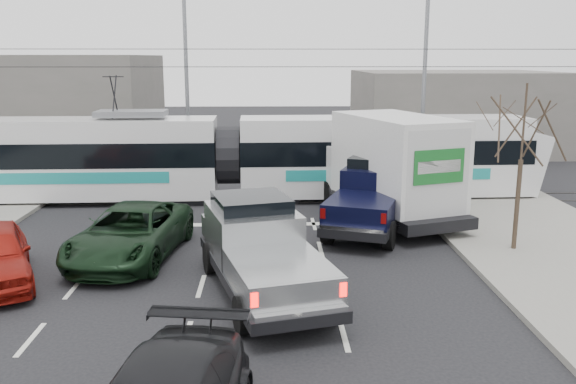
{
  "coord_description": "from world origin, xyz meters",
  "views": [
    {
      "loc": [
        0.11,
        -15.15,
        5.88
      ],
      "look_at": [
        0.69,
        3.25,
        1.8
      ],
      "focal_mm": 38.0,
      "sensor_mm": 36.0,
      "label": 1
    }
  ],
  "objects_px": {
    "bare_tree": "(523,130)",
    "silver_pickup": "(259,247)",
    "street_lamp_near": "(421,74)",
    "green_car": "(130,233)",
    "street_lamp_far": "(183,73)",
    "navy_pickup": "(372,195)",
    "tram": "(227,157)",
    "traffic_signal": "(445,146)",
    "box_truck": "(386,168)"
  },
  "relations": [
    {
      "from": "bare_tree",
      "to": "silver_pickup",
      "type": "height_order",
      "value": "bare_tree"
    },
    {
      "from": "bare_tree",
      "to": "silver_pickup",
      "type": "relative_size",
      "value": 0.75
    },
    {
      "from": "street_lamp_near",
      "to": "green_car",
      "type": "bearing_deg",
      "value": -134.29
    },
    {
      "from": "street_lamp_far",
      "to": "navy_pickup",
      "type": "distance_m",
      "value": 13.79
    },
    {
      "from": "street_lamp_near",
      "to": "green_car",
      "type": "distance_m",
      "value": 16.81
    },
    {
      "from": "tram",
      "to": "traffic_signal",
      "type": "bearing_deg",
      "value": -24.93
    },
    {
      "from": "bare_tree",
      "to": "tram",
      "type": "height_order",
      "value": "bare_tree"
    },
    {
      "from": "silver_pickup",
      "to": "box_truck",
      "type": "bearing_deg",
      "value": 41.83
    },
    {
      "from": "navy_pickup",
      "to": "box_truck",
      "type": "bearing_deg",
      "value": 83.25
    },
    {
      "from": "box_truck",
      "to": "green_car",
      "type": "height_order",
      "value": "box_truck"
    },
    {
      "from": "traffic_signal",
      "to": "box_truck",
      "type": "distance_m",
      "value": 2.23
    },
    {
      "from": "street_lamp_near",
      "to": "box_truck",
      "type": "xyz_separation_m",
      "value": [
        -2.89,
        -7.19,
        -3.21
      ]
    },
    {
      "from": "traffic_signal",
      "to": "street_lamp_near",
      "type": "height_order",
      "value": "street_lamp_near"
    },
    {
      "from": "street_lamp_near",
      "to": "street_lamp_far",
      "type": "xyz_separation_m",
      "value": [
        -11.5,
        2.0,
        0.0
      ]
    },
    {
      "from": "bare_tree",
      "to": "navy_pickup",
      "type": "height_order",
      "value": "bare_tree"
    },
    {
      "from": "silver_pickup",
      "to": "green_car",
      "type": "relative_size",
      "value": 1.19
    },
    {
      "from": "street_lamp_far",
      "to": "green_car",
      "type": "height_order",
      "value": "street_lamp_far"
    },
    {
      "from": "bare_tree",
      "to": "traffic_signal",
      "type": "bearing_deg",
      "value": 105.76
    },
    {
      "from": "bare_tree",
      "to": "traffic_signal",
      "type": "height_order",
      "value": "bare_tree"
    },
    {
      "from": "tram",
      "to": "green_car",
      "type": "relative_size",
      "value": 4.48
    },
    {
      "from": "traffic_signal",
      "to": "street_lamp_far",
      "type": "distance_m",
      "value": 14.47
    },
    {
      "from": "traffic_signal",
      "to": "tram",
      "type": "xyz_separation_m",
      "value": [
        -8.1,
        3.52,
        -0.92
      ]
    },
    {
      "from": "traffic_signal",
      "to": "navy_pickup",
      "type": "relative_size",
      "value": 0.58
    },
    {
      "from": "bare_tree",
      "to": "silver_pickup",
      "type": "xyz_separation_m",
      "value": [
        -7.76,
        -2.77,
        -2.65
      ]
    },
    {
      "from": "silver_pickup",
      "to": "navy_pickup",
      "type": "distance_m",
      "value": 6.83
    },
    {
      "from": "street_lamp_near",
      "to": "street_lamp_far",
      "type": "relative_size",
      "value": 1.0
    },
    {
      "from": "tram",
      "to": "navy_pickup",
      "type": "bearing_deg",
      "value": -42.58
    },
    {
      "from": "box_truck",
      "to": "traffic_signal",
      "type": "bearing_deg",
      "value": -27.55
    },
    {
      "from": "silver_pickup",
      "to": "green_car",
      "type": "xyz_separation_m",
      "value": [
        -3.87,
        2.64,
        -0.37
      ]
    },
    {
      "from": "traffic_signal",
      "to": "silver_pickup",
      "type": "distance_m",
      "value": 9.6
    },
    {
      "from": "tram",
      "to": "silver_pickup",
      "type": "xyz_separation_m",
      "value": [
        1.47,
        -10.28,
        -0.67
      ]
    },
    {
      "from": "street_lamp_far",
      "to": "tram",
      "type": "xyz_separation_m",
      "value": [
        2.56,
        -5.98,
        -3.3
      ]
    },
    {
      "from": "street_lamp_far",
      "to": "navy_pickup",
      "type": "bearing_deg",
      "value": -53.46
    },
    {
      "from": "street_lamp_far",
      "to": "tram",
      "type": "relative_size",
      "value": 0.36
    },
    {
      "from": "street_lamp_far",
      "to": "navy_pickup",
      "type": "xyz_separation_m",
      "value": [
        7.87,
        -10.62,
        -3.91
      ]
    },
    {
      "from": "silver_pickup",
      "to": "navy_pickup",
      "type": "height_order",
      "value": "navy_pickup"
    },
    {
      "from": "traffic_signal",
      "to": "tram",
      "type": "distance_m",
      "value": 8.88
    },
    {
      "from": "traffic_signal",
      "to": "green_car",
      "type": "distance_m",
      "value": 11.45
    },
    {
      "from": "traffic_signal",
      "to": "tram",
      "type": "bearing_deg",
      "value": 156.5
    },
    {
      "from": "silver_pickup",
      "to": "box_truck",
      "type": "height_order",
      "value": "box_truck"
    },
    {
      "from": "box_truck",
      "to": "green_car",
      "type": "relative_size",
      "value": 1.46
    },
    {
      "from": "bare_tree",
      "to": "navy_pickup",
      "type": "xyz_separation_m",
      "value": [
        -3.91,
        2.88,
        -2.59
      ]
    },
    {
      "from": "traffic_signal",
      "to": "silver_pickup",
      "type": "xyz_separation_m",
      "value": [
        -6.63,
        -6.76,
        -1.59
      ]
    },
    {
      "from": "tram",
      "to": "green_car",
      "type": "height_order",
      "value": "tram"
    },
    {
      "from": "navy_pickup",
      "to": "street_lamp_far",
      "type": "bearing_deg",
      "value": 147.04
    },
    {
      "from": "navy_pickup",
      "to": "green_car",
      "type": "xyz_separation_m",
      "value": [
        -7.71,
        -3.0,
        -0.42
      ]
    },
    {
      "from": "silver_pickup",
      "to": "bare_tree",
      "type": "bearing_deg",
      "value": 4.37
    },
    {
      "from": "box_truck",
      "to": "navy_pickup",
      "type": "distance_m",
      "value": 1.76
    },
    {
      "from": "box_truck",
      "to": "navy_pickup",
      "type": "bearing_deg",
      "value": -136.13
    },
    {
      "from": "navy_pickup",
      "to": "traffic_signal",
      "type": "bearing_deg",
      "value": 42.42
    }
  ]
}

